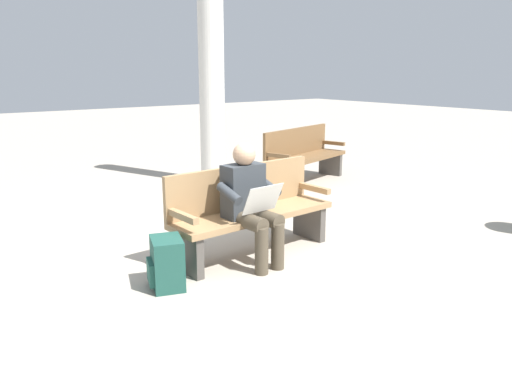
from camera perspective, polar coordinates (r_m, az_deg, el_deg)
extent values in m
plane|color=#A89E8E|center=(5.23, -0.21, -7.01)|extent=(40.00, 40.00, 0.00)
cube|color=#9E7A51|center=(5.10, -0.21, -2.59)|extent=(1.82, 0.57, 0.06)
cube|color=#9E7A51|center=(5.20, -1.72, 0.62)|extent=(1.80, 0.14, 0.45)
cube|color=#9E7A51|center=(5.62, 6.49, 0.45)|extent=(0.08, 0.48, 0.06)
cube|color=#9E7A51|center=(4.59, -8.46, -2.68)|extent=(0.08, 0.48, 0.06)
cube|color=#4C4742|center=(5.68, 6.04, -3.30)|extent=(0.10, 0.44, 0.39)
cube|color=#4C4742|center=(4.73, -7.78, -6.93)|extent=(0.10, 0.44, 0.39)
cube|color=#33383D|center=(4.88, -1.48, 0.17)|extent=(0.41, 0.24, 0.52)
sphere|color=tan|center=(4.79, -1.36, 4.30)|extent=(0.22, 0.22, 0.22)
cylinder|color=#4C4233|center=(4.85, 1.01, -2.92)|extent=(0.17, 0.43, 0.15)
cylinder|color=#4C4233|center=(4.72, -0.84, -3.37)|extent=(0.17, 0.43, 0.15)
cylinder|color=#4C4233|center=(4.79, 2.48, -6.17)|extent=(0.13, 0.13, 0.45)
cylinder|color=#4C4233|center=(4.66, 0.64, -6.71)|extent=(0.13, 0.13, 0.45)
cylinder|color=#33383D|center=(4.94, 1.42, 0.67)|extent=(0.10, 0.32, 0.18)
cylinder|color=#33383D|center=(4.65, -3.04, -0.19)|extent=(0.10, 0.32, 0.18)
cube|color=silver|center=(4.66, 0.80, -0.81)|extent=(0.41, 0.15, 0.27)
cube|color=#1E4C42|center=(4.46, -10.04, -7.95)|extent=(0.36, 0.41, 0.45)
cube|color=#23574C|center=(4.47, -11.91, -8.92)|extent=(0.12, 0.24, 0.20)
cube|color=brown|center=(8.43, 5.79, 3.91)|extent=(1.86, 0.93, 0.06)
cube|color=brown|center=(8.51, 4.61, 5.76)|extent=(1.75, 0.52, 0.45)
cube|color=brown|center=(9.13, 8.69, 5.53)|extent=(0.18, 0.48, 0.06)
cube|color=brown|center=(7.71, 2.43, 4.17)|extent=(0.18, 0.48, 0.06)
cube|color=#4C4742|center=(9.15, 8.45, 3.17)|extent=(0.19, 0.44, 0.39)
cube|color=#4C4742|center=(7.82, 2.61, 1.50)|extent=(0.19, 0.44, 0.39)
cylinder|color=silver|center=(8.30, -5.12, 15.02)|extent=(0.41, 0.41, 4.08)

